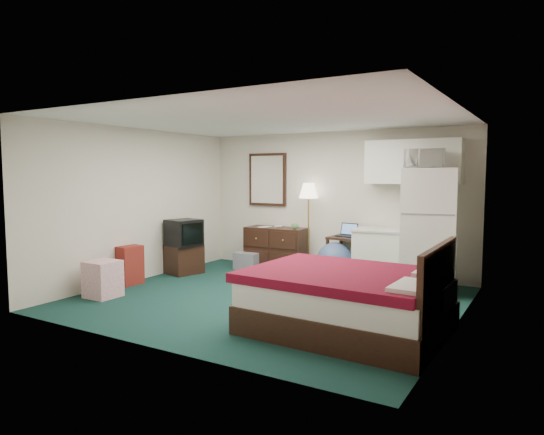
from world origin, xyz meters
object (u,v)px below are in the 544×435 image
Objects in this scene: tv_stand at (184,259)px; suitcase at (130,265)px; floor_lamp at (308,227)px; desk at (347,257)px; kitchen_counter at (378,256)px; fridge at (429,231)px; dresser at (276,248)px; bed at (347,302)px.

tv_stand is 1.12m from suitcase.
floor_lamp reaches higher than tv_stand.
desk is 1.13× the size of suitcase.
kitchen_counter is 0.45× the size of fridge.
suitcase is at bearing -122.22° from dresser.
tv_stand is at bearing -136.44° from dresser.
floor_lamp is 1.92× the size of kitchen_counter.
bed is (0.53, -2.66, -0.08)m from kitchen_counter.
bed is at bearing -7.03° from tv_stand.
desk is 2.87m from tv_stand.
tv_stand is at bearing 87.04° from suitcase.
fridge is at bearing -12.06° from floor_lamp.
kitchen_counter reaches higher than bed.
desk is (1.43, -0.05, -0.03)m from dresser.
floor_lamp is at bearing 50.67° from tv_stand.
floor_lamp is at bearing 176.12° from desk.
desk is at bearing 168.29° from kitchen_counter.
bed reaches higher than suitcase.
bed is 3.37× the size of suitcase.
bed is 3.98m from tv_stand.
bed is at bearing -56.25° from floor_lamp.
suitcase is at bearing -82.62° from tv_stand.
dresser reaches higher than bed.
floor_lamp reaches higher than kitchen_counter.
floor_lamp reaches higher than dresser.
kitchen_counter reaches higher than tv_stand.
fridge is 4.65m from suitcase.
kitchen_counter is 2.71m from bed.
desk is 3.59m from suitcase.
fridge is at bearing -9.33° from desk.
suitcase reaches higher than tv_stand.
desk is 0.55m from kitchen_counter.
floor_lamp is 2.28× the size of desk.
desk is at bearing 156.38° from fridge.
kitchen_counter is 1.50× the size of tv_stand.
dresser is 1.43m from desk.
suitcase is (-4.19, -1.93, -0.61)m from fridge.
tv_stand is (-4.04, -0.82, -0.67)m from fridge.
dresser reaches higher than desk.
desk reaches higher than bed.
kitchen_counter is at bearing 2.55° from desk.
fridge reaches higher than suitcase.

